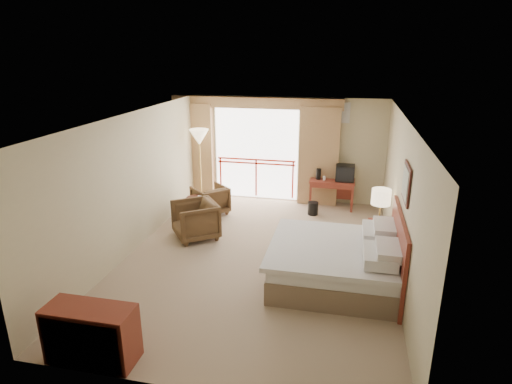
% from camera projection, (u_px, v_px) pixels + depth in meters
% --- Properties ---
extents(floor, '(7.00, 7.00, 0.00)m').
position_uv_depth(floor, '(258.00, 257.00, 8.27)').
color(floor, gray).
rests_on(floor, ground).
extents(ceiling, '(7.00, 7.00, 0.00)m').
position_uv_depth(ceiling, '(259.00, 117.00, 7.41)').
color(ceiling, white).
rests_on(ceiling, wall_back).
extents(wall_back, '(5.00, 0.00, 5.00)m').
position_uv_depth(wall_back, '(287.00, 150.00, 11.09)').
color(wall_back, '#C4B992').
rests_on(wall_back, ground).
extents(wall_front, '(5.00, 0.00, 5.00)m').
position_uv_depth(wall_front, '(191.00, 291.00, 4.60)').
color(wall_front, '#C4B992').
rests_on(wall_front, ground).
extents(wall_left, '(0.00, 7.00, 7.00)m').
position_uv_depth(wall_left, '(134.00, 183.00, 8.35)').
color(wall_left, '#C4B992').
rests_on(wall_left, ground).
extents(wall_right, '(0.00, 7.00, 7.00)m').
position_uv_depth(wall_right, '(401.00, 201.00, 7.34)').
color(wall_right, '#C4B992').
rests_on(wall_right, ground).
extents(balcony_door, '(2.40, 0.00, 2.40)m').
position_uv_depth(balcony_door, '(256.00, 154.00, 11.28)').
color(balcony_door, white).
rests_on(balcony_door, wall_back).
extents(balcony_railing, '(2.09, 0.03, 1.02)m').
position_uv_depth(balcony_railing, '(256.00, 168.00, 11.38)').
color(balcony_railing, red).
rests_on(balcony_railing, wall_back).
extents(curtain_left, '(1.00, 0.26, 2.50)m').
position_uv_depth(curtain_left, '(195.00, 150.00, 11.47)').
color(curtain_left, olive).
rests_on(curtain_left, wall_back).
extents(curtain_right, '(1.00, 0.26, 2.50)m').
position_uv_depth(curtain_right, '(319.00, 156.00, 10.81)').
color(curtain_right, olive).
rests_on(curtain_right, wall_back).
extents(valance, '(4.40, 0.22, 0.28)m').
position_uv_depth(valance, '(255.00, 103.00, 10.76)').
color(valance, olive).
rests_on(valance, wall_back).
extents(hvac_vent, '(0.50, 0.04, 0.50)m').
position_uv_depth(hvac_vent, '(340.00, 113.00, 10.48)').
color(hvac_vent, silver).
rests_on(hvac_vent, wall_back).
extents(bed, '(2.13, 2.06, 0.97)m').
position_uv_depth(bed, '(337.00, 262.00, 7.29)').
color(bed, brown).
rests_on(bed, floor).
extents(headboard, '(0.06, 2.10, 1.30)m').
position_uv_depth(headboard, '(397.00, 253.00, 7.01)').
color(headboard, maroon).
rests_on(headboard, wall_right).
extents(framed_art, '(0.04, 0.72, 0.60)m').
position_uv_depth(framed_art, '(406.00, 183.00, 6.63)').
color(framed_art, black).
rests_on(framed_art, wall_right).
extents(nightstand, '(0.40, 0.48, 0.57)m').
position_uv_depth(nightstand, '(378.00, 236.00, 8.51)').
color(nightstand, maroon).
rests_on(nightstand, floor).
extents(table_lamp, '(0.37, 0.37, 0.66)m').
position_uv_depth(table_lamp, '(381.00, 198.00, 8.30)').
color(table_lamp, tan).
rests_on(table_lamp, nightstand).
extents(phone, '(0.23, 0.20, 0.09)m').
position_uv_depth(phone, '(377.00, 224.00, 8.27)').
color(phone, black).
rests_on(phone, nightstand).
extents(desk, '(1.11, 0.54, 0.73)m').
position_uv_depth(desk, '(332.00, 186.00, 10.75)').
color(desk, maroon).
rests_on(desk, floor).
extents(tv, '(0.45, 0.36, 0.41)m').
position_uv_depth(tv, '(345.00, 173.00, 10.53)').
color(tv, black).
rests_on(tv, desk).
extents(coffee_maker, '(0.17, 0.17, 0.28)m').
position_uv_depth(coffee_maker, '(318.00, 174.00, 10.69)').
color(coffee_maker, black).
rests_on(coffee_maker, desk).
extents(cup, '(0.09, 0.09, 0.10)m').
position_uv_depth(cup, '(324.00, 178.00, 10.64)').
color(cup, white).
rests_on(cup, desk).
extents(wastebasket, '(0.31, 0.31, 0.31)m').
position_uv_depth(wastebasket, '(313.00, 208.00, 10.37)').
color(wastebasket, black).
rests_on(wastebasket, floor).
extents(armchair_far, '(1.06, 1.05, 0.69)m').
position_uv_depth(armchair_far, '(211.00, 213.00, 10.50)').
color(armchair_far, '#45311E').
rests_on(armchair_far, floor).
extents(armchair_near, '(1.21, 1.20, 0.80)m').
position_uv_depth(armchair_near, '(196.00, 237.00, 9.15)').
color(armchair_near, '#45311E').
rests_on(armchair_near, floor).
extents(side_table, '(0.53, 0.53, 0.57)m').
position_uv_depth(side_table, '(198.00, 205.00, 9.90)').
color(side_table, black).
rests_on(side_table, floor).
extents(book, '(0.21, 0.25, 0.02)m').
position_uv_depth(book, '(197.00, 198.00, 9.84)').
color(book, white).
rests_on(book, side_table).
extents(floor_lamp, '(0.49, 0.49, 1.93)m').
position_uv_depth(floor_lamp, '(199.00, 140.00, 10.74)').
color(floor_lamp, tan).
rests_on(floor_lamp, floor).
extents(dresser, '(1.14, 0.49, 0.76)m').
position_uv_depth(dresser, '(91.00, 334.00, 5.43)').
color(dresser, maroon).
rests_on(dresser, floor).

